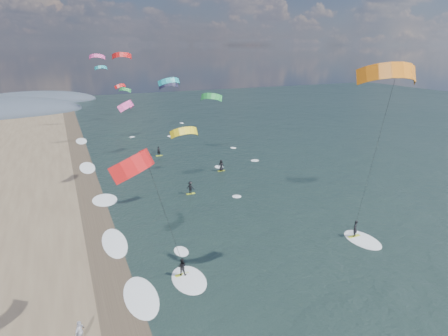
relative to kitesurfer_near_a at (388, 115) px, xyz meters
name	(u,v)px	position (x,y,z in m)	size (l,w,h in m)	color
ground	(305,309)	(-7.40, -1.91, -12.96)	(260.00, 260.00, 0.00)	black
wet_sand_strip	(111,273)	(-19.40, 8.09, -12.95)	(3.00, 240.00, 0.00)	#382D23
kitesurfer_near_a	(388,115)	(0.00, 0.00, 0.00)	(7.82, 8.83, 17.05)	#B0C322
kitesurfer_near_b	(164,209)	(-16.36, 1.35, -4.97)	(6.71, 9.03, 13.03)	#B0C322
far_kitesurfers	(195,172)	(-5.27, 27.20, -12.12)	(8.19, 19.04, 1.70)	#B0C322
bg_kite_field	(137,80)	(-7.35, 53.31, -1.57)	(15.54, 74.25, 10.49)	green
shoreline_surf	(117,244)	(-18.20, 12.84, -12.96)	(2.40, 79.40, 0.11)	white
beach_walker	(80,333)	(-22.10, 1.07, -12.14)	(0.96, 0.40, 1.63)	silver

